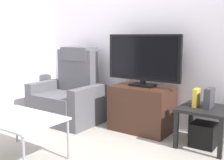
{
  "coord_description": "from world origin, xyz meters",
  "views": [
    {
      "loc": [
        1.74,
        -2.31,
        1.25
      ],
      "look_at": [
        -0.22,
        0.5,
        0.7
      ],
      "focal_mm": 44.36,
      "sensor_mm": 36.0,
      "label": 1
    }
  ],
  "objects_px": {
    "subwoofer_box": "(204,135)",
    "coffee_table": "(18,120)",
    "tv_stand": "(142,108)",
    "book_upright": "(196,98)",
    "side_table": "(205,114)",
    "television": "(143,59)",
    "cell_phone": "(26,116)",
    "game_console": "(209,98)",
    "recliner_armchair": "(69,96)"
  },
  "relations": [
    {
      "from": "book_upright",
      "to": "game_console",
      "type": "bearing_deg",
      "value": 12.53
    },
    {
      "from": "side_table",
      "to": "cell_phone",
      "type": "relative_size",
      "value": 3.6
    },
    {
      "from": "tv_stand",
      "to": "cell_phone",
      "type": "height_order",
      "value": "tv_stand"
    },
    {
      "from": "tv_stand",
      "to": "book_upright",
      "type": "distance_m",
      "value": 0.79
    },
    {
      "from": "recliner_armchair",
      "to": "book_upright",
      "type": "distance_m",
      "value": 1.85
    },
    {
      "from": "game_console",
      "to": "tv_stand",
      "type": "bearing_deg",
      "value": 176.39
    },
    {
      "from": "recliner_armchair",
      "to": "subwoofer_box",
      "type": "distance_m",
      "value": 1.96
    },
    {
      "from": "tv_stand",
      "to": "cell_phone",
      "type": "distance_m",
      "value": 1.52
    },
    {
      "from": "book_upright",
      "to": "coffee_table",
      "type": "height_order",
      "value": "book_upright"
    },
    {
      "from": "coffee_table",
      "to": "book_upright",
      "type": "bearing_deg",
      "value": 45.61
    },
    {
      "from": "television",
      "to": "subwoofer_box",
      "type": "distance_m",
      "value": 1.18
    },
    {
      "from": "television",
      "to": "book_upright",
      "type": "bearing_deg",
      "value": -7.98
    },
    {
      "from": "tv_stand",
      "to": "coffee_table",
      "type": "xyz_separation_m",
      "value": [
        -0.61,
        -1.47,
        0.11
      ]
    },
    {
      "from": "coffee_table",
      "to": "cell_phone",
      "type": "distance_m",
      "value": 0.08
    },
    {
      "from": "subwoofer_box",
      "to": "coffee_table",
      "type": "height_order",
      "value": "coffee_table"
    },
    {
      "from": "book_upright",
      "to": "cell_phone",
      "type": "height_order",
      "value": "book_upright"
    },
    {
      "from": "side_table",
      "to": "coffee_table",
      "type": "xyz_separation_m",
      "value": [
        -1.45,
        -1.4,
        0.03
      ]
    },
    {
      "from": "subwoofer_box",
      "to": "coffee_table",
      "type": "distance_m",
      "value": 2.03
    },
    {
      "from": "television",
      "to": "cell_phone",
      "type": "distance_m",
      "value": 1.61
    },
    {
      "from": "coffee_table",
      "to": "cell_phone",
      "type": "relative_size",
      "value": 6.0
    },
    {
      "from": "tv_stand",
      "to": "recliner_armchair",
      "type": "bearing_deg",
      "value": -168.72
    },
    {
      "from": "book_upright",
      "to": "tv_stand",
      "type": "bearing_deg",
      "value": 173.45
    },
    {
      "from": "book_upright",
      "to": "recliner_armchair",
      "type": "bearing_deg",
      "value": -175.86
    },
    {
      "from": "cell_phone",
      "to": "television",
      "type": "bearing_deg",
      "value": 40.61
    },
    {
      "from": "coffee_table",
      "to": "cell_phone",
      "type": "bearing_deg",
      "value": 52.44
    },
    {
      "from": "television",
      "to": "cell_phone",
      "type": "xyz_separation_m",
      "value": [
        -0.56,
        -1.42,
        -0.51
      ]
    },
    {
      "from": "side_table",
      "to": "coffee_table",
      "type": "bearing_deg",
      "value": -136.02
    },
    {
      "from": "book_upright",
      "to": "game_console",
      "type": "relative_size",
      "value": 0.93
    },
    {
      "from": "tv_stand",
      "to": "subwoofer_box",
      "type": "bearing_deg",
      "value": -4.43
    },
    {
      "from": "cell_phone",
      "to": "tv_stand",
      "type": "bearing_deg",
      "value": 40.35
    },
    {
      "from": "book_upright",
      "to": "coffee_table",
      "type": "relative_size",
      "value": 0.23
    },
    {
      "from": "tv_stand",
      "to": "book_upright",
      "type": "height_order",
      "value": "book_upright"
    },
    {
      "from": "television",
      "to": "book_upright",
      "type": "height_order",
      "value": "television"
    },
    {
      "from": "television",
      "to": "recliner_armchair",
      "type": "relative_size",
      "value": 0.95
    },
    {
      "from": "television",
      "to": "game_console",
      "type": "bearing_deg",
      "value": -4.82
    },
    {
      "from": "television",
      "to": "game_console",
      "type": "xyz_separation_m",
      "value": [
        0.88,
        -0.07,
        -0.39
      ]
    },
    {
      "from": "television",
      "to": "subwoofer_box",
      "type": "xyz_separation_m",
      "value": [
        0.84,
        -0.08,
        -0.82
      ]
    },
    {
      "from": "side_table",
      "to": "cell_phone",
      "type": "bearing_deg",
      "value": -136.35
    },
    {
      "from": "book_upright",
      "to": "cell_phone",
      "type": "xyz_separation_m",
      "value": [
        -1.3,
        -1.32,
        -0.11
      ]
    },
    {
      "from": "television",
      "to": "coffee_table",
      "type": "relative_size",
      "value": 1.14
    },
    {
      "from": "tv_stand",
      "to": "subwoofer_box",
      "type": "relative_size",
      "value": 2.89
    },
    {
      "from": "subwoofer_box",
      "to": "game_console",
      "type": "bearing_deg",
      "value": 15.95
    },
    {
      "from": "tv_stand",
      "to": "subwoofer_box",
      "type": "distance_m",
      "value": 0.86
    },
    {
      "from": "tv_stand",
      "to": "game_console",
      "type": "xyz_separation_m",
      "value": [
        0.88,
        -0.06,
        0.27
      ]
    },
    {
      "from": "tv_stand",
      "to": "book_upright",
      "type": "xyz_separation_m",
      "value": [
        0.74,
        -0.09,
        0.26
      ]
    },
    {
      "from": "television",
      "to": "subwoofer_box",
      "type": "relative_size",
      "value": 3.79
    },
    {
      "from": "subwoofer_box",
      "to": "television",
      "type": "bearing_deg",
      "value": 174.3
    },
    {
      "from": "subwoofer_box",
      "to": "coffee_table",
      "type": "xyz_separation_m",
      "value": [
        -1.45,
        -1.4,
        0.28
      ]
    },
    {
      "from": "side_table",
      "to": "television",
      "type": "bearing_deg",
      "value": 174.3
    },
    {
      "from": "television",
      "to": "tv_stand",
      "type": "bearing_deg",
      "value": -90.0
    }
  ]
}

